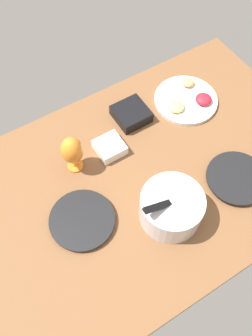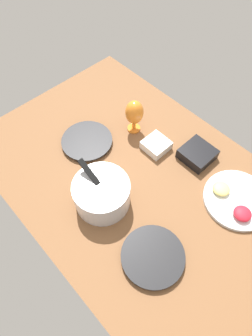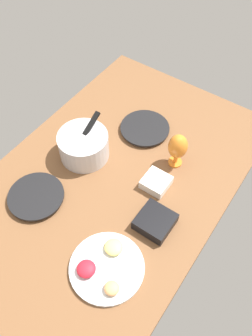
# 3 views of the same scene
# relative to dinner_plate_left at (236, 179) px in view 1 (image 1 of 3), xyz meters

# --- Properties ---
(ground_plane) EXTENTS (1.60, 1.04, 0.04)m
(ground_plane) POSITION_rel_dinner_plate_left_xyz_m (0.30, -0.22, -0.03)
(ground_plane) COLOR brown
(dinner_plate_left) EXTENTS (0.26, 0.26, 0.03)m
(dinner_plate_left) POSITION_rel_dinner_plate_left_xyz_m (0.00, 0.00, 0.00)
(dinner_plate_left) COLOR #4C4C51
(dinner_plate_left) RESTS_ON ground_plane
(dinner_plate_right) EXTENTS (0.26, 0.26, 0.02)m
(dinner_plate_right) POSITION_rel_dinner_plate_left_xyz_m (0.64, -0.18, -0.00)
(dinner_plate_right) COLOR #4C4C51
(dinner_plate_right) RESTS_ON ground_plane
(mixing_bowl) EXTENTS (0.25, 0.24, 0.20)m
(mixing_bowl) POSITION_rel_dinner_plate_left_xyz_m (0.33, -0.02, 0.06)
(mixing_bowl) COLOR silver
(mixing_bowl) RESTS_ON ground_plane
(fruit_platter) EXTENTS (0.30, 0.30, 0.05)m
(fruit_platter) POSITION_rel_dinner_plate_left_xyz_m (-0.08, -0.46, 0.00)
(fruit_platter) COLOR silver
(fruit_platter) RESTS_ON ground_plane
(hurricane_glass_orange) EXTENTS (0.09, 0.09, 0.19)m
(hurricane_glass_orange) POSITION_rel_dinner_plate_left_xyz_m (0.54, -0.42, 0.10)
(hurricane_glass_orange) COLOR orange
(hurricane_glass_orange) RESTS_ON ground_plane
(square_bowl_white) EXTENTS (0.12, 0.12, 0.05)m
(square_bowl_white) POSITION_rel_dinner_plate_left_xyz_m (0.37, -0.41, 0.01)
(square_bowl_white) COLOR white
(square_bowl_white) RESTS_ON ground_plane
(square_bowl_black) EXTENTS (0.15, 0.15, 0.06)m
(square_bowl_black) POSITION_rel_dinner_plate_left_xyz_m (0.20, -0.51, 0.02)
(square_bowl_black) COLOR black
(square_bowl_black) RESTS_ON ground_plane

